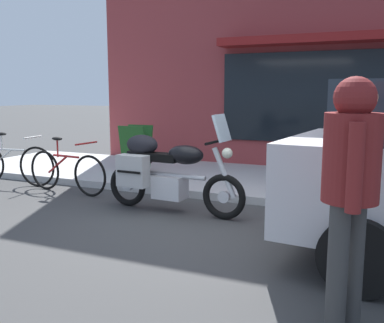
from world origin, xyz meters
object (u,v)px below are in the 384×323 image
object	(u,v)px
touring_motorcycle	(163,170)
second_bicycle_by_cafe	(12,164)
pedestrian_walking	(351,174)
sandwich_board_sign	(136,149)
parked_bicycle	(66,171)

from	to	relation	value
touring_motorcycle	second_bicycle_by_cafe	xyz separation A→B (m)	(-3.33, 0.50, -0.21)
touring_motorcycle	pedestrian_walking	size ratio (longest dim) A/B	1.21
second_bicycle_by_cafe	touring_motorcycle	bearing A→B (deg)	-8.58
sandwich_board_sign	touring_motorcycle	bearing A→B (deg)	-50.67
sandwich_board_sign	pedestrian_walking	bearing A→B (deg)	-45.06
pedestrian_walking	sandwich_board_sign	bearing A→B (deg)	134.94
touring_motorcycle	second_bicycle_by_cafe	size ratio (longest dim) A/B	1.21
parked_bicycle	sandwich_board_sign	bearing A→B (deg)	76.63
parked_bicycle	second_bicycle_by_cafe	bearing A→B (deg)	175.10
touring_motorcycle	sandwich_board_sign	distance (m)	2.58
parked_bicycle	pedestrian_walking	size ratio (longest dim) A/B	0.96
parked_bicycle	sandwich_board_sign	world-z (taller)	sandwich_board_sign
pedestrian_walking	sandwich_board_sign	world-z (taller)	pedestrian_walking
second_bicycle_by_cafe	parked_bicycle	bearing A→B (deg)	-4.90
parked_bicycle	sandwich_board_sign	xyz separation A→B (m)	(0.38, 1.60, 0.21)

